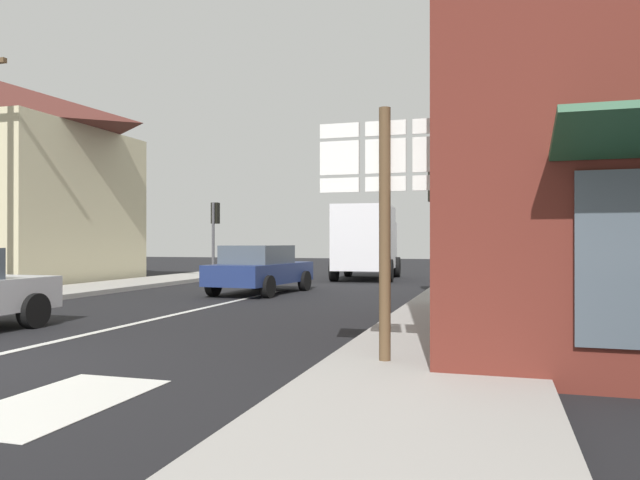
# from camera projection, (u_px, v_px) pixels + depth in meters

# --- Properties ---
(ground_plane) EXTENTS (80.00, 80.00, 0.00)m
(ground_plane) POSITION_uv_depth(u_px,v_px,m) (254.00, 297.00, 17.10)
(ground_plane) COLOR black
(sidewalk_right) EXTENTS (2.58, 44.00, 0.14)m
(sidewalk_right) POSITION_uv_depth(u_px,v_px,m) (463.00, 308.00, 13.50)
(sidewalk_right) COLOR #9E9B96
(sidewalk_right) RESTS_ON ground
(sidewalk_left) EXTENTS (2.58, 44.00, 0.14)m
(sidewalk_left) POSITION_uv_depth(u_px,v_px,m) (33.00, 295.00, 16.86)
(sidewalk_left) COLOR #9E9B96
(sidewalk_left) RESTS_ON ground
(lane_centre_stripe) EXTENTS (0.16, 12.00, 0.01)m
(lane_centre_stripe) POSITION_uv_depth(u_px,v_px,m) (184.00, 312.00, 13.26)
(lane_centre_stripe) COLOR silver
(lane_centre_stripe) RESTS_ON ground
(lane_turn_arrow) EXTENTS (1.20, 2.20, 0.01)m
(lane_turn_arrow) POSITION_uv_depth(u_px,v_px,m) (58.00, 402.00, 5.83)
(lane_turn_arrow) COLOR silver
(lane_turn_arrow) RESTS_ON ground
(sedan_far) EXTENTS (2.23, 4.33, 1.47)m
(sedan_far) POSITION_uv_depth(u_px,v_px,m) (260.00, 269.00, 18.23)
(sedan_far) COLOR navy
(sedan_far) RESTS_ON ground
(delivery_truck) EXTENTS (2.78, 5.14, 3.05)m
(delivery_truck) POSITION_uv_depth(u_px,v_px,m) (366.00, 240.00, 25.07)
(delivery_truck) COLOR silver
(delivery_truck) RESTS_ON ground
(route_sign_post) EXTENTS (1.66, 0.14, 3.20)m
(route_sign_post) POSITION_uv_depth(u_px,v_px,m) (385.00, 206.00, 7.25)
(route_sign_post) COLOR brown
(route_sign_post) RESTS_ON ground
(traffic_light_far_left) EXTENTS (0.30, 0.49, 3.26)m
(traffic_light_far_left) POSITION_uv_depth(u_px,v_px,m) (215.00, 222.00, 25.58)
(traffic_light_far_left) COLOR #47474C
(traffic_light_far_left) RESTS_ON ground
(traffic_light_near_right) EXTENTS (0.30, 0.49, 3.63)m
(traffic_light_near_right) POSITION_uv_depth(u_px,v_px,m) (433.00, 203.00, 17.07)
(traffic_light_near_right) COLOR #47474C
(traffic_light_near_right) RESTS_ON ground
(traffic_light_far_right) EXTENTS (0.30, 0.49, 3.44)m
(traffic_light_far_right) POSITION_uv_depth(u_px,v_px,m) (450.00, 217.00, 23.08)
(traffic_light_far_right) COLOR #47474C
(traffic_light_far_right) RESTS_ON ground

